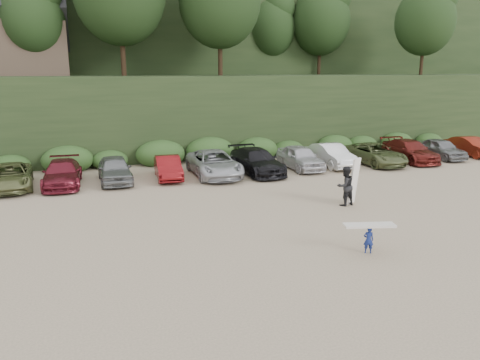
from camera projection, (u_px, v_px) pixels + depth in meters
name	position (u px, v px, depth m)	size (l,w,h in m)	color
ground	(276.00, 223.00, 20.13)	(120.00, 120.00, 0.00)	tan
hillside_backdrop	(142.00, 24.00, 50.48)	(90.00, 41.50, 28.00)	black
parked_cars	(235.00, 162.00, 29.54)	(40.02, 6.09, 1.58)	#B2B2B7
child_surfer	(369.00, 233.00, 16.71)	(1.89, 0.98, 1.09)	navy
adult_surfer	(346.00, 185.00, 22.64)	(1.44, 0.90, 2.29)	black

